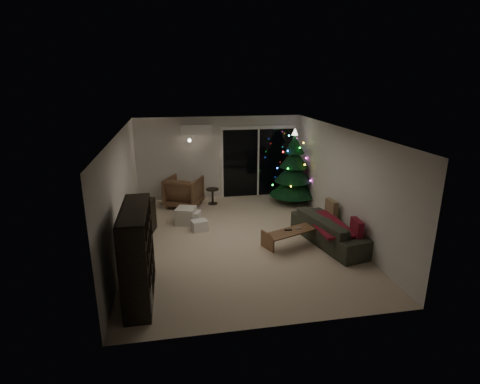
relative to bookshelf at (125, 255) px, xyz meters
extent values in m
plane|color=beige|center=(2.25, 2.07, -0.81)|extent=(6.50, 6.50, 0.00)
plane|color=white|center=(2.25, 2.07, 1.69)|extent=(6.50, 6.50, 0.00)
cube|color=silver|center=(2.25, 5.32, 0.44)|extent=(5.00, 0.02, 2.50)
cube|color=silver|center=(2.25, -1.18, 0.44)|extent=(5.00, 0.02, 2.50)
cube|color=silver|center=(-0.25, 2.07, 0.44)|extent=(0.02, 6.50, 2.50)
cube|color=silver|center=(4.75, 2.07, 0.44)|extent=(0.02, 6.50, 2.50)
cube|color=black|center=(3.45, 5.30, 0.24)|extent=(2.20, 0.02, 2.10)
cube|color=white|center=(1.55, 5.20, 1.34)|extent=(0.90, 0.22, 0.28)
cube|color=#3F3833|center=(3.45, 5.82, -0.86)|extent=(2.60, 1.00, 0.10)
cube|color=white|center=(3.45, 6.22, -0.31)|extent=(2.20, 0.06, 1.00)
cube|color=black|center=(0.00, 2.56, -0.41)|extent=(0.74, 1.35, 0.80)
cube|color=black|center=(0.00, 2.56, 0.08)|extent=(0.41, 0.48, 0.17)
imported|color=brown|center=(1.11, 4.64, -0.37)|extent=(1.24, 1.26, 0.87)
cube|color=silver|center=(1.10, 3.25, -0.59)|extent=(0.59, 0.59, 0.42)
cube|color=white|center=(1.25, 3.26, -0.65)|extent=(0.51, 0.45, 0.31)
cube|color=white|center=(1.40, 2.73, -0.68)|extent=(0.43, 0.37, 0.26)
cylinder|color=black|center=(1.94, 4.69, -0.57)|extent=(0.48, 0.48, 0.46)
cylinder|color=black|center=(1.36, 5.39, 0.12)|extent=(0.30, 0.30, 1.84)
imported|color=#373D2D|center=(4.30, 1.50, -0.49)|extent=(1.30, 2.32, 0.64)
cube|color=maroon|center=(4.20, 1.50, -0.34)|extent=(0.68, 1.58, 0.05)
cube|color=#766A4C|center=(4.55, 2.15, -0.23)|extent=(0.16, 0.43, 0.42)
cube|color=maroon|center=(4.55, 0.85, -0.23)|extent=(0.16, 0.43, 0.42)
cube|color=black|center=(3.25, 1.43, -0.39)|extent=(0.16, 0.05, 0.02)
cube|color=slate|center=(3.50, 1.48, -0.39)|extent=(0.16, 0.09, 0.02)
cone|color=black|center=(4.31, 4.38, 0.30)|extent=(1.70, 1.70, 2.21)
camera|label=1|loc=(0.88, -5.82, 2.82)|focal=28.00mm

